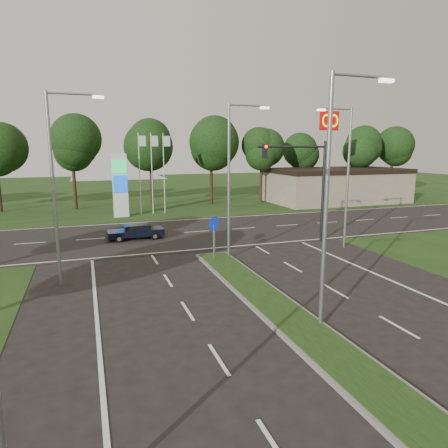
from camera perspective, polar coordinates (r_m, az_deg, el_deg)
name	(u,v)px	position (r m, az deg, el deg)	size (l,w,h in m)	color
ground	(437,443)	(11.26, 28.13, -25.82)	(160.00, 160.00, 0.00)	black
verge_far	(136,192)	(61.62, -12.48, 4.44)	(160.00, 50.00, 0.02)	#183311
cross_road	(184,233)	(31.37, -5.67, -1.25)	(160.00, 12.00, 0.02)	black
median_kerb	(333,355)	(13.75, 15.34, -17.54)	(2.00, 26.00, 0.12)	slate
commercial_building	(335,186)	(51.18, 15.64, 5.31)	(16.00, 9.00, 4.00)	gray
streetlight_median_near	(332,190)	(14.43, 15.13, 4.77)	(2.53, 0.22, 9.00)	gray
streetlight_median_far	(232,173)	(23.36, 1.16, 7.28)	(2.53, 0.22, 9.00)	gray
streetlight_left_far	(57,180)	(19.95, -22.70, 5.87)	(2.53, 0.22, 9.00)	gray
streetlight_right_far	(346,171)	(27.07, 16.97, 7.29)	(2.53, 0.22, 9.00)	gray
traffic_signal	(307,176)	(27.87, 11.80, 6.74)	(5.10, 0.42, 7.00)	black
median_signs	(214,230)	(23.85, -1.45, -0.81)	(1.16, 1.76, 2.38)	gray
gas_pylon	(122,184)	(39.19, -14.32, 5.59)	(5.80, 1.26, 8.00)	silver
mcdonalds_sign	(329,134)	(45.43, 14.73, 12.29)	(2.20, 0.47, 10.40)	silver
treeline_far	(151,145)	(46.36, -10.43, 10.99)	(6.00, 6.00, 9.90)	black
navy_sedan	(136,231)	(29.61, -12.48, -1.02)	(3.96, 1.68, 1.08)	black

